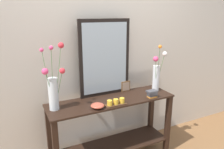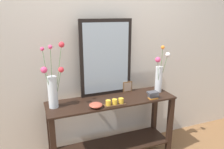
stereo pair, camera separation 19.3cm
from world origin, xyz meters
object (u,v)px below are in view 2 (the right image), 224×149
candle_tray (115,103)px  decorative_bowl (96,105)px  tall_vase_left (53,86)px  picture_frame_small (128,87)px  book_stack (153,95)px  mirror_leaning (106,58)px  vase_right (159,75)px  console_table (112,124)px

candle_tray → decorative_bowl: bearing=176.6°
tall_vase_left → picture_frame_small: size_ratio=5.01×
picture_frame_small → book_stack: size_ratio=1.02×
tall_vase_left → book_stack: bearing=-9.5°
mirror_leaning → candle_tray: mirror_leaning is taller
decorative_bowl → book_stack: 0.69m
tall_vase_left → vase_right: (1.27, -0.02, -0.02)m
vase_right → picture_frame_small: 0.41m
vase_right → book_stack: bearing=-138.0°
picture_frame_small → candle_tray: bearing=-133.8°
tall_vase_left → book_stack: (1.09, -0.18, -0.19)m
vase_right → book_stack: vase_right is taller
mirror_leaning → candle_tray: size_ratio=3.66×
decorative_bowl → tall_vase_left: bearing=156.0°
picture_frame_small → decorative_bowl: picture_frame_small is taller
tall_vase_left → vase_right: 1.27m
candle_tray → vase_right: bearing=14.3°
book_stack → mirror_leaning: bearing=144.0°
tall_vase_left → picture_frame_small: (0.91, 0.13, -0.17)m
vase_right → candle_tray: 0.71m
candle_tray → book_stack: (0.48, 0.01, 0.02)m
tall_vase_left → picture_frame_small: tall_vase_left is taller
tall_vase_left → decorative_bowl: (0.40, -0.18, -0.21)m
console_table → book_stack: bearing=-17.9°
picture_frame_small → book_stack: bearing=-60.0°
decorative_bowl → book_stack: (0.69, -0.00, 0.01)m
console_table → book_stack: (0.45, -0.15, 0.36)m
vase_right → mirror_leaning: bearing=165.0°
candle_tray → picture_frame_small: (0.30, 0.32, 0.04)m
mirror_leaning → decorative_bowl: mirror_leaning is taller
mirror_leaning → candle_tray: (-0.03, -0.34, -0.42)m
candle_tray → decorative_bowl: candle_tray is taller
candle_tray → picture_frame_small: size_ratio=1.84×
mirror_leaning → decorative_bowl: bearing=-126.1°
picture_frame_small → console_table: bearing=-149.3°
console_table → vase_right: (0.63, 0.01, 0.53)m
mirror_leaning → picture_frame_small: (0.27, -0.02, -0.38)m
mirror_leaning → vase_right: mirror_leaning is taller
vase_right → book_stack: 0.30m
console_table → book_stack: 0.59m
vase_right → candle_tray: size_ratio=2.41×
picture_frame_small → book_stack: 0.36m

